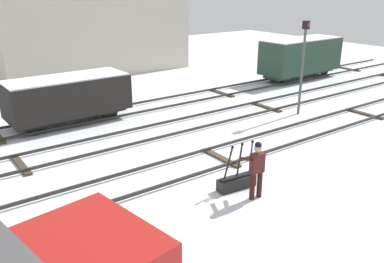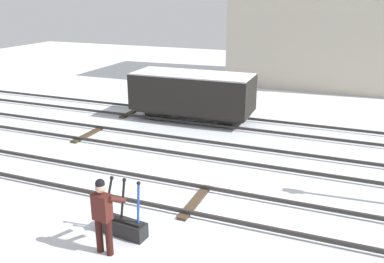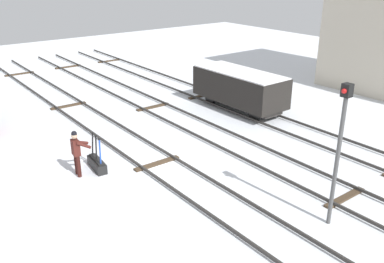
# 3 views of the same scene
# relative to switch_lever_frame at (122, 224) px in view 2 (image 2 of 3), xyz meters

# --- Properties ---
(ground_plane) EXTENTS (60.00, 60.00, 0.00)m
(ground_plane) POSITION_rel_switch_lever_frame_xyz_m (1.03, 1.99, -0.25)
(ground_plane) COLOR silver
(track_main_line) EXTENTS (44.00, 1.94, 0.18)m
(track_main_line) POSITION_rel_switch_lever_frame_xyz_m (1.03, 1.99, -0.14)
(track_main_line) COLOR #2D2B28
(track_main_line) RESTS_ON ground_plane
(track_siding_near) EXTENTS (44.00, 1.94, 0.18)m
(track_siding_near) POSITION_rel_switch_lever_frame_xyz_m (1.03, 5.52, -0.13)
(track_siding_near) COLOR #2D2B28
(track_siding_near) RESTS_ON ground_plane
(track_siding_far) EXTENTS (44.00, 1.94, 0.18)m
(track_siding_far) POSITION_rel_switch_lever_frame_xyz_m (1.03, 8.93, -0.13)
(track_siding_far) COLOR #2D2B28
(track_siding_far) RESTS_ON ground_plane
(switch_lever_frame) EXTENTS (1.27, 0.49, 1.45)m
(switch_lever_frame) POSITION_rel_switch_lever_frame_xyz_m (0.00, 0.00, 0.00)
(switch_lever_frame) COLOR black
(switch_lever_frame) RESTS_ON ground_plane
(rail_worker) EXTENTS (0.58, 0.70, 1.73)m
(rail_worker) POSITION_rel_switch_lever_frame_xyz_m (0.04, -0.74, 0.73)
(rail_worker) COLOR #351511
(rail_worker) RESTS_ON ground_plane
(freight_car_far_end) EXTENTS (5.18, 2.12, 2.07)m
(freight_car_far_end) POSITION_rel_switch_lever_frame_xyz_m (-1.81, 8.93, 0.97)
(freight_car_far_end) COLOR #2D2B28
(freight_car_far_end) RESTS_ON ground_plane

